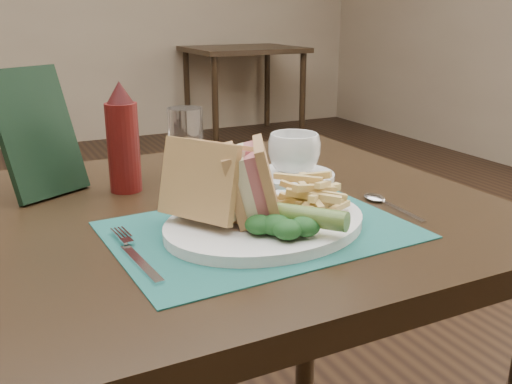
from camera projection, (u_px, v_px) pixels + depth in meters
wall_back at (22, 147)px, 4.53m from camera, size 6.00×0.00×6.00m
table_bg_right at (244, 93)px, 4.80m from camera, size 0.90×0.75×0.75m
placemat at (260, 230)px, 0.80m from camera, size 0.42×0.31×0.00m
plate at (266, 223)px, 0.80m from camera, size 0.34×0.29×0.01m
sandwich_half_a at (199, 184)px, 0.76m from camera, size 0.13×0.14×0.12m
sandwich_half_b at (236, 181)px, 0.78m from camera, size 0.12×0.13×0.11m
kale_garnish at (287, 224)px, 0.74m from camera, size 0.11×0.08×0.03m
pickle_spear at (303, 216)px, 0.74m from camera, size 0.09×0.11×0.03m
fries_pile at (308, 191)px, 0.83m from camera, size 0.18×0.20×0.05m
fork at (134, 251)px, 0.71m from camera, size 0.05×0.17×0.01m
spoon at (392, 205)px, 0.89m from camera, size 0.04×0.15×0.01m
saucer at (294, 176)px, 1.05m from camera, size 0.17×0.17×0.01m
coffee_cup at (294, 153)px, 1.03m from camera, size 0.13×0.13×0.07m
drinking_glass at (186, 144)px, 1.03m from camera, size 0.07×0.07×0.13m
ketchup_bottle at (123, 137)px, 0.95m from camera, size 0.07×0.07×0.19m
check_presenter at (37, 133)px, 0.93m from camera, size 0.15×0.13×0.21m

